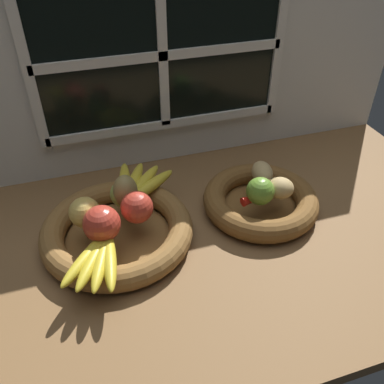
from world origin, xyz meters
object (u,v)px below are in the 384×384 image
Objects in this scene: fruit_bowl_right at (260,201)px; apple_green_back at (124,194)px; apple_red_right at (137,207)px; chili_pepper at (261,196)px; fruit_bowl_left at (117,231)px; apple_golden_left at (85,213)px; potato_small at (280,188)px; pear_brown at (125,192)px; lime_near at (260,191)px; banana_bunch_front at (98,258)px; potato_back at (262,173)px; banana_bunch_back at (137,184)px; apple_red_front at (102,224)px.

fruit_bowl_right is 33.42cm from apple_green_back.
chili_pepper is at bearing -3.52° from apple_red_right.
fruit_bowl_left is 5.08× the size of apple_golden_left.
pear_brown is at bearing 168.05° from potato_small.
apple_red_right is 28.43cm from lime_near.
banana_bunch_front is 39.21cm from lime_near.
pear_brown reaches higher than apple_golden_left.
chili_pepper is at bearing 12.32° from banana_bunch_front.
chili_pepper reaches higher than fruit_bowl_left.
apple_red_right is 5.70cm from pear_brown.
lime_near is (-5.39, -0.63, 0.78)cm from potato_small.
fruit_bowl_right is at bearing -114.44° from potato_back.
apple_green_back reaches higher than fruit_bowl_right.
pear_brown is at bearing 61.52° from banana_bunch_front.
apple_red_right is 1.12× the size of apple_green_back.
potato_small is (35.44, -8.06, -0.70)cm from apple_green_back.
fruit_bowl_right is at bearing 135.00° from potato_small.
banana_bunch_back is at bearing 152.14° from lime_near.
banana_bunch_back reaches higher than fruit_bowl_right.
fruit_bowl_right is at bearing 15.61° from banana_bunch_front.
pear_brown is 31.70cm from chili_pepper.
potato_small is 5.48cm from lime_near.
lime_near reaches higher than chili_pepper.
banana_bunch_front is (-10.08, -10.39, -2.28)cm from apple_red_right.
apple_green_back is 6.71cm from banana_bunch_back.
fruit_bowl_right is at bearing -19.65° from banana_bunch_back.
pear_brown reaches higher than apple_green_back.
apple_red_right reaches higher than potato_small.
potato_small is (35.17, -7.44, -1.68)cm from pear_brown.
chili_pepper is (39.30, 8.59, -0.24)cm from banana_bunch_front.
potato_back is (40.63, 8.56, -1.52)cm from apple_red_front.
pear_brown is (9.57, 3.56, 0.80)cm from apple_golden_left.
chili_pepper is (-1.49, -2.81, 3.99)cm from fruit_bowl_right.
apple_golden_left reaches higher than banana_bunch_back.
lime_near is at bearing -16.13° from apple_green_back.
apple_green_back is at bearing -127.82° from banana_bunch_back.
apple_red_right is 33.77cm from potato_small.
apple_red_right is at bearing -11.84° from fruit_bowl_left.
apple_golden_left reaches higher than banana_bunch_front.
lime_near reaches higher than apple_green_back.
fruit_bowl_left is 33.91cm from lime_near.
apple_red_right is 0.86× the size of pear_brown.
apple_golden_left is at bearing -155.82° from apple_green_back.
banana_bunch_front is at bearing -134.14° from apple_red_right.
apple_green_back is at bearing 56.53° from apple_red_front.
apple_red_front reaches higher than apple_red_right.
lime_near is at bearing -6.22° from fruit_bowl_left.
pear_brown reaches higher than apple_red_front.
potato_back is (1.86, 4.10, 5.32)cm from fruit_bowl_right.
lime_near is (39.35, -4.52, -0.09)cm from apple_golden_left.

